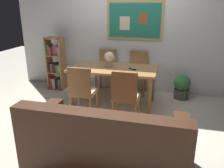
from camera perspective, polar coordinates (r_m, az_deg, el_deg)
The scene contains 12 objects.
ground_plane at distance 4.02m, azimuth 0.48°, elevation -7.95°, with size 12.00×12.00×0.00m, color beige.
wall_back_with_painting at distance 5.03m, azimuth 4.66°, elevation 13.00°, with size 5.20×0.14×2.60m.
dining_table at distance 4.26m, azimuth 0.38°, elevation 2.85°, with size 1.58×0.84×0.73m.
dining_chair_near_right at distance 3.51m, azimuth 3.35°, elevation -2.46°, with size 0.40×0.41×0.91m.
dining_chair_near_left at distance 3.75m, azimuth -7.46°, elevation -1.17°, with size 0.40×0.41×0.91m.
dining_chair_far_right at distance 4.92m, azimuth 6.39°, elevation 3.72°, with size 0.40×0.41×0.91m.
dining_chair_far_left at distance 5.05m, azimuth -1.32°, elevation 4.21°, with size 0.40×0.41×0.91m.
leather_couch at distance 2.69m, azimuth -1.61°, elevation -14.98°, with size 1.80×0.84×0.84m.
bookshelf at distance 5.31m, azimuth -13.68°, elevation 4.55°, with size 0.36×0.28×1.17m.
potted_ivy at distance 4.88m, azimuth 16.91°, elevation -0.61°, with size 0.33×0.33×0.52m.
flower_vase at distance 4.27m, azimuth -0.69°, elevation 6.44°, with size 0.19×0.19×0.28m.
tv_remote at distance 4.13m, azimuth 5.06°, elevation 3.78°, with size 0.15×0.14×0.02m.
Camera 1 is at (0.87, -3.48, 1.81)m, focal length 36.95 mm.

